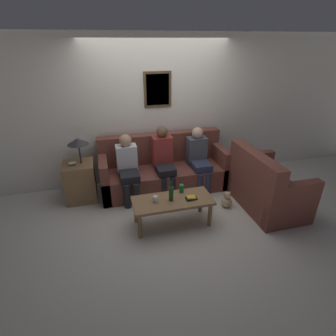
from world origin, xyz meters
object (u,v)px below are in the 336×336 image
coffee_table (173,203)px  person_middle (164,158)px  wine_bottle (171,193)px  person_left (128,166)px  teddy_bear (226,200)px  drinking_glass (155,199)px  couch_side (265,188)px  couch_main (164,170)px  person_right (199,157)px

coffee_table → person_middle: person_middle is taller
wine_bottle → person_left: size_ratio=0.27×
teddy_bear → drinking_glass: bearing=-171.0°
couch_side → drinking_glass: size_ratio=13.64×
wine_bottle → couch_main: bearing=81.6°
coffee_table → drinking_glass: (-0.25, 0.01, 0.11)m
wine_bottle → person_left: (-0.49, 0.92, 0.06)m
couch_main → teddy_bear: couch_main is taller
wine_bottle → teddy_bear: size_ratio=1.08×
couch_main → couch_side: 1.76m
wine_bottle → drinking_glass: (-0.22, 0.01, -0.07)m
drinking_glass → person_right: size_ratio=0.08×
coffee_table → teddy_bear: bearing=11.6°
wine_bottle → drinking_glass: bearing=176.5°
coffee_table → person_middle: (0.11, 0.97, 0.27)m
wine_bottle → couch_side: bearing=2.7°
couch_side → person_right: 1.24m
couch_side → teddy_bear: size_ratio=4.56×
person_right → teddy_bear: size_ratio=4.01×
drinking_glass → teddy_bear: 1.28m
couch_side → coffee_table: (-1.56, -0.07, 0.03)m
couch_side → couch_main: bearing=53.6°
drinking_glass → person_left: (-0.27, 0.91, 0.13)m
wine_bottle → teddy_bear: (1.00, 0.21, -0.42)m
person_middle → person_left: bearing=-174.3°
couch_side → teddy_bear: (-0.59, 0.13, -0.21)m
couch_side → teddy_bear: bearing=77.3°
couch_side → person_left: bearing=67.8°
teddy_bear → wine_bottle: bearing=-168.3°
person_middle → teddy_bear: person_middle is taller
couch_main → person_right: (0.61, -0.14, 0.27)m
wine_bottle → teddy_bear: wine_bottle is taller
drinking_glass → coffee_table: bearing=-1.3°
couch_main → person_middle: (-0.03, -0.13, 0.30)m
person_middle → teddy_bear: bearing=-42.1°
couch_main → person_right: size_ratio=2.03×
drinking_glass → teddy_bear: drinking_glass is taller
person_left → person_right: size_ratio=1.00×
couch_side → drinking_glass: couch_side is taller
person_middle → teddy_bear: (0.86, -0.78, -0.51)m
coffee_table → person_right: (0.75, 0.97, 0.24)m
drinking_glass → person_middle: person_middle is taller
person_middle → person_right: size_ratio=1.07×
teddy_bear → person_left: bearing=154.4°
couch_side → coffee_table: couch_side is taller
person_left → teddy_bear: bearing=-25.6°
couch_side → drinking_glass: 1.81m
couch_main → wine_bottle: (-0.17, -1.12, 0.20)m
person_left → couch_side: bearing=-22.2°
coffee_table → person_middle: size_ratio=0.97×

